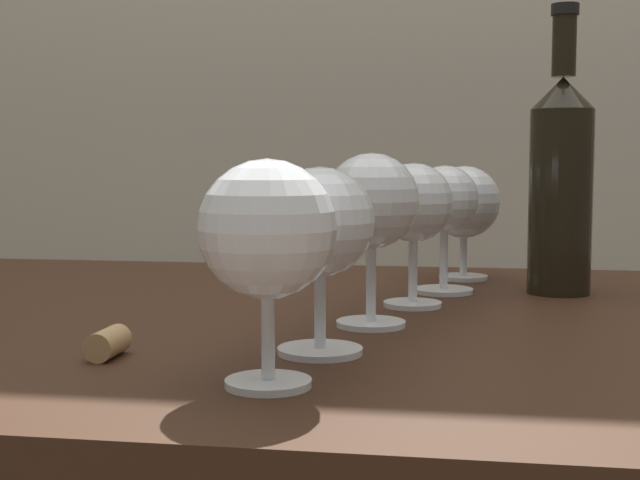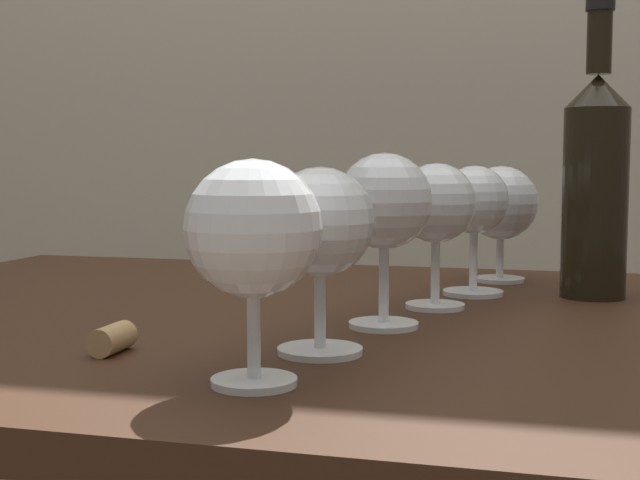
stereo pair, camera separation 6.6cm
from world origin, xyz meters
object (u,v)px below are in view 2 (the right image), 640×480
at_px(cork, 112,339).
at_px(wine_glass_port, 384,206).
at_px(wine_glass_amber, 436,206).
at_px(wine_glass_white, 253,230).
at_px(wine_glass_merlot, 474,204).
at_px(wine_bottle, 595,180).
at_px(wine_glass_rose, 501,204).
at_px(wine_glass_cabernet, 320,226).

bearing_deg(cork, wine_glass_port, 40.47).
height_order(wine_glass_port, wine_glass_amber, wine_glass_port).
xyz_separation_m(wine_glass_white, cork, (-0.14, 0.06, -0.09)).
height_order(wine_glass_merlot, wine_bottle, wine_bottle).
distance_m(wine_glass_rose, wine_bottle, 0.15).
bearing_deg(wine_glass_white, wine_glass_amber, 77.02).
bearing_deg(wine_bottle, wine_glass_merlot, -173.01).
bearing_deg(wine_bottle, wine_glass_rose, 135.95).
relative_size(wine_glass_cabernet, wine_bottle, 0.45).
bearing_deg(wine_bottle, wine_glass_white, -117.47).
relative_size(wine_glass_white, wine_glass_port, 0.97).
height_order(wine_glass_cabernet, wine_bottle, wine_bottle).
bearing_deg(wine_glass_port, wine_bottle, 50.49).
height_order(wine_glass_white, wine_bottle, wine_bottle).
xyz_separation_m(wine_bottle, cork, (-0.37, -0.38, -0.11)).
bearing_deg(wine_glass_rose, wine_glass_cabernet, -103.83).
xyz_separation_m(wine_glass_cabernet, wine_glass_merlot, (0.09, 0.33, 0.00)).
height_order(wine_glass_amber, cork, wine_glass_amber).
distance_m(wine_glass_port, cork, 0.26).
xyz_separation_m(wine_glass_white, wine_glass_cabernet, (0.02, 0.10, -0.00)).
distance_m(wine_glass_cabernet, cork, 0.18).
xyz_separation_m(wine_glass_merlot, wine_bottle, (0.13, 0.02, 0.03)).
bearing_deg(wine_glass_merlot, wine_bottle, 6.99).
xyz_separation_m(wine_glass_merlot, wine_glass_rose, (0.02, 0.12, -0.01)).
relative_size(wine_glass_white, wine_glass_rose, 1.06).
height_order(wine_glass_white, wine_glass_merlot, wine_glass_white).
distance_m(wine_glass_white, wine_glass_amber, 0.34).
height_order(wine_glass_cabernet, wine_glass_amber, wine_glass_amber).
distance_m(wine_glass_white, cork, 0.18).
distance_m(wine_glass_white, wine_glass_merlot, 0.44).
distance_m(wine_glass_amber, wine_glass_rose, 0.22).
distance_m(wine_glass_white, wine_bottle, 0.50).
height_order(wine_glass_amber, wine_glass_rose, wine_glass_amber).
relative_size(wine_glass_cabernet, wine_glass_rose, 1.02).
relative_size(wine_glass_rose, wine_bottle, 0.45).
bearing_deg(wine_glass_rose, wine_glass_white, -103.13).
bearing_deg(cork, wine_glass_amber, 51.40).
xyz_separation_m(wine_glass_cabernet, wine_bottle, (0.21, 0.34, 0.03)).
xyz_separation_m(wine_glass_cabernet, wine_glass_rose, (0.11, 0.44, -0.00)).
xyz_separation_m(wine_glass_white, wine_glass_rose, (0.13, 0.54, -0.01)).
relative_size(wine_glass_white, cork, 3.53).
bearing_deg(cork, wine_glass_rose, 61.26).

